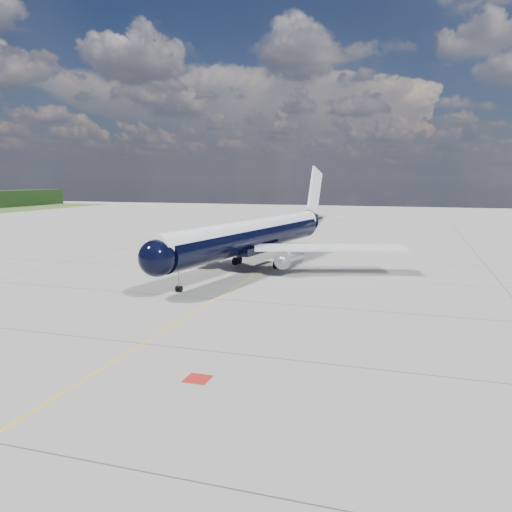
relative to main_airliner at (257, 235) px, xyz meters
name	(u,v)px	position (x,y,z in m)	size (l,w,h in m)	color
ground	(268,267)	(1.64, 0.08, -4.55)	(320.00, 320.00, 0.00)	gray
taxiway_centerline	(257,273)	(1.64, -4.92, -4.55)	(0.16, 160.00, 0.01)	yellow
red_marking	(198,379)	(8.44, -39.92, -4.55)	(1.60, 1.60, 0.01)	maroon
main_airliner	(257,235)	(0.00, 0.00, 0.00)	(41.04, 50.53, 14.68)	black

